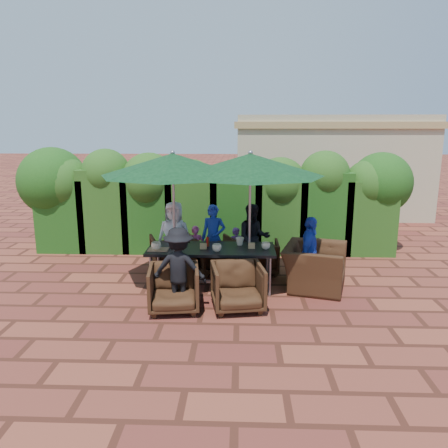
{
  "coord_description": "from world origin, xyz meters",
  "views": [
    {
      "loc": [
        0.6,
        -7.63,
        2.85
      ],
      "look_at": [
        0.29,
        0.4,
        1.06
      ],
      "focal_mm": 35.0,
      "sensor_mm": 36.0,
      "label": 1
    }
  ],
  "objects_px": {
    "chair_far_right": "(261,255)",
    "chair_far_left": "(173,252)",
    "umbrella_left": "(173,165)",
    "chair_near_left": "(174,286)",
    "chair_far_mid": "(215,253)",
    "umbrella_right": "(250,165)",
    "dining_table": "(211,252)",
    "chair_near_right": "(238,285)",
    "chair_end_right": "(315,260)"
  },
  "relations": [
    {
      "from": "umbrella_right",
      "to": "chair_near_left",
      "type": "height_order",
      "value": "umbrella_right"
    },
    {
      "from": "chair_far_right",
      "to": "chair_near_left",
      "type": "bearing_deg",
      "value": 52.42
    },
    {
      "from": "chair_far_mid",
      "to": "chair_far_right",
      "type": "relative_size",
      "value": 1.07
    },
    {
      "from": "chair_far_mid",
      "to": "chair_far_right",
      "type": "height_order",
      "value": "chair_far_mid"
    },
    {
      "from": "umbrella_right",
      "to": "chair_near_right",
      "type": "xyz_separation_m",
      "value": [
        -0.2,
        -0.96,
        -1.81
      ]
    },
    {
      "from": "chair_far_left",
      "to": "chair_far_right",
      "type": "bearing_deg",
      "value": 162.47
    },
    {
      "from": "dining_table",
      "to": "umbrella_left",
      "type": "xyz_separation_m",
      "value": [
        -0.65,
        0.04,
        1.54
      ]
    },
    {
      "from": "chair_far_right",
      "to": "chair_far_mid",
      "type": "bearing_deg",
      "value": -2.16
    },
    {
      "from": "chair_far_mid",
      "to": "umbrella_left",
      "type": "bearing_deg",
      "value": 29.68
    },
    {
      "from": "umbrella_left",
      "to": "chair_far_left",
      "type": "bearing_deg",
      "value": 102.33
    },
    {
      "from": "chair_near_left",
      "to": "chair_near_right",
      "type": "height_order",
      "value": "chair_near_right"
    },
    {
      "from": "dining_table",
      "to": "chair_near_right",
      "type": "height_order",
      "value": "chair_near_right"
    },
    {
      "from": "chair_far_right",
      "to": "chair_near_left",
      "type": "relative_size",
      "value": 0.89
    },
    {
      "from": "chair_far_left",
      "to": "chair_near_left",
      "type": "distance_m",
      "value": 1.87
    },
    {
      "from": "chair_far_right",
      "to": "dining_table",
      "type": "bearing_deg",
      "value": 43.82
    },
    {
      "from": "chair_near_right",
      "to": "chair_end_right",
      "type": "height_order",
      "value": "chair_end_right"
    },
    {
      "from": "umbrella_left",
      "to": "chair_far_mid",
      "type": "bearing_deg",
      "value": 53.38
    },
    {
      "from": "umbrella_left",
      "to": "chair_far_right",
      "type": "xyz_separation_m",
      "value": [
        1.58,
        0.85,
        -1.86
      ]
    },
    {
      "from": "chair_far_mid",
      "to": "dining_table",
      "type": "bearing_deg",
      "value": 66.09
    },
    {
      "from": "umbrella_right",
      "to": "chair_far_mid",
      "type": "height_order",
      "value": "umbrella_right"
    },
    {
      "from": "chair_near_left",
      "to": "chair_end_right",
      "type": "xyz_separation_m",
      "value": [
        2.38,
        1.1,
        0.12
      ]
    },
    {
      "from": "chair_far_mid",
      "to": "chair_near_left",
      "type": "bearing_deg",
      "value": 50.93
    },
    {
      "from": "dining_table",
      "to": "chair_far_right",
      "type": "relative_size",
      "value": 3.14
    },
    {
      "from": "chair_far_mid",
      "to": "chair_near_right",
      "type": "distance_m",
      "value": 1.9
    },
    {
      "from": "umbrella_left",
      "to": "chair_far_right",
      "type": "relative_size",
      "value": 3.54
    },
    {
      "from": "umbrella_right",
      "to": "chair_end_right",
      "type": "relative_size",
      "value": 2.14
    },
    {
      "from": "chair_far_left",
      "to": "chair_far_mid",
      "type": "height_order",
      "value": "chair_far_left"
    },
    {
      "from": "umbrella_right",
      "to": "chair_near_left",
      "type": "bearing_deg",
      "value": -139.13
    },
    {
      "from": "chair_far_right",
      "to": "umbrella_right",
      "type": "bearing_deg",
      "value": 73.65
    },
    {
      "from": "chair_end_right",
      "to": "chair_far_right",
      "type": "bearing_deg",
      "value": 65.57
    },
    {
      "from": "chair_far_left",
      "to": "chair_near_right",
      "type": "distance_m",
      "value": 2.2
    },
    {
      "from": "umbrella_right",
      "to": "chair_far_left",
      "type": "xyz_separation_m",
      "value": [
        -1.51,
        0.81,
        -1.8
      ]
    },
    {
      "from": "dining_table",
      "to": "umbrella_right",
      "type": "xyz_separation_m",
      "value": [
        0.68,
        0.04,
        1.54
      ]
    },
    {
      "from": "umbrella_right",
      "to": "chair_near_left",
      "type": "distance_m",
      "value": 2.41
    },
    {
      "from": "umbrella_left",
      "to": "chair_far_left",
      "type": "height_order",
      "value": "umbrella_left"
    },
    {
      "from": "chair_near_right",
      "to": "chair_end_right",
      "type": "relative_size",
      "value": 0.68
    },
    {
      "from": "umbrella_right",
      "to": "chair_near_left",
      "type": "xyz_separation_m",
      "value": [
        -1.2,
        -1.04,
        -1.81
      ]
    },
    {
      "from": "chair_near_left",
      "to": "chair_end_right",
      "type": "relative_size",
      "value": 0.67
    },
    {
      "from": "dining_table",
      "to": "chair_end_right",
      "type": "bearing_deg",
      "value": 3.02
    },
    {
      "from": "chair_near_right",
      "to": "dining_table",
      "type": "bearing_deg",
      "value": 107.89
    },
    {
      "from": "chair_far_left",
      "to": "chair_end_right",
      "type": "distance_m",
      "value": 2.79
    },
    {
      "from": "chair_far_right",
      "to": "chair_near_left",
      "type": "distance_m",
      "value": 2.39
    },
    {
      "from": "chair_end_right",
      "to": "umbrella_left",
      "type": "bearing_deg",
      "value": 107.48
    },
    {
      "from": "chair_far_right",
      "to": "chair_far_left",
      "type": "bearing_deg",
      "value": 1.37
    },
    {
      "from": "chair_far_left",
      "to": "chair_near_left",
      "type": "height_order",
      "value": "chair_far_left"
    },
    {
      "from": "chair_far_left",
      "to": "chair_far_mid",
      "type": "xyz_separation_m",
      "value": [
        0.83,
        0.08,
        -0.03
      ]
    },
    {
      "from": "dining_table",
      "to": "chair_far_right",
      "type": "distance_m",
      "value": 1.32
    },
    {
      "from": "dining_table",
      "to": "umbrella_left",
      "type": "relative_size",
      "value": 0.89
    },
    {
      "from": "dining_table",
      "to": "chair_far_mid",
      "type": "relative_size",
      "value": 2.94
    },
    {
      "from": "umbrella_left",
      "to": "chair_near_left",
      "type": "xyz_separation_m",
      "value": [
        0.13,
        -1.04,
        -1.81
      ]
    }
  ]
}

